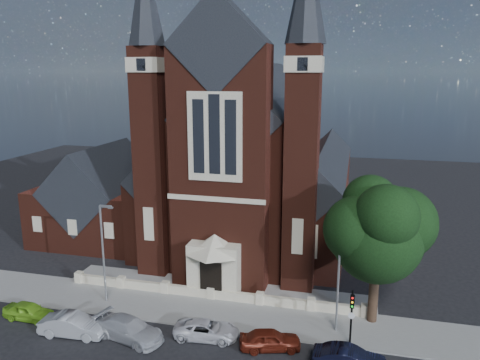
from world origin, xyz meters
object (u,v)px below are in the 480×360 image
object	(u,v)px
parish_hall	(104,201)
car_silver_b	(129,329)
traffic_signal	(352,311)
church	(255,162)
street_lamp_right	(340,271)
car_silver_a	(73,325)
car_lime_van	(29,311)
car_white_suv	(207,330)
street_lamp_left	(104,248)
car_dark_red	(270,340)
street_tree	(379,234)
car_navy	(350,360)

from	to	relation	value
parish_hall	car_silver_b	world-z (taller)	parish_hall
traffic_signal	church	bearing A→B (deg)	118.20
street_lamp_right	car_silver_a	world-z (taller)	street_lamp_right
traffic_signal	car_lime_van	distance (m)	23.38
church	parish_hall	size ratio (longest dim) A/B	2.86
church	street_lamp_right	xyz separation A→B (m)	(10.09, -18.94, -3.59)
traffic_signal	car_white_suv	world-z (taller)	traffic_signal
parish_hall	car_white_suv	distance (m)	24.53
street_lamp_left	traffic_signal	xyz separation A→B (m)	(18.91, -1.57, -2.02)
church	car_white_suv	distance (m)	23.22
street_lamp_left	traffic_signal	bearing A→B (deg)	-4.76
street_lamp_right	car_silver_b	world-z (taller)	street_lamp_right
car_silver_a	car_lime_van	bearing A→B (deg)	72.02
church	parish_hall	distance (m)	17.26
traffic_signal	car_white_suv	bearing A→B (deg)	-171.73
car_dark_red	car_silver_b	bearing A→B (deg)	80.48
street_tree	car_white_suv	bearing A→B (deg)	-157.35
street_tree	car_dark_red	bearing A→B (deg)	-143.76
street_lamp_right	car_white_suv	world-z (taller)	street_lamp_right
street_tree	parish_hall	bearing A→B (deg)	156.74
street_lamp_left	car_silver_a	size ratio (longest dim) A/B	1.73
traffic_signal	car_lime_van	world-z (taller)	traffic_signal
church	traffic_signal	xyz separation A→B (m)	(11.00, -20.52, -5.60)
parish_hall	street_tree	distance (m)	31.27
street_lamp_right	car_white_suv	bearing A→B (deg)	-161.15
church	car_white_suv	size ratio (longest dim) A/B	7.78
car_silver_a	car_navy	size ratio (longest dim) A/B	1.04
car_lime_van	car_silver_a	distance (m)	4.60
car_silver_b	car_white_suv	xyz separation A→B (m)	(5.11, 1.40, -0.12)
car_lime_van	car_white_suv	bearing A→B (deg)	-85.20
car_silver_b	car_lime_van	bearing A→B (deg)	101.29
street_tree	car_silver_a	size ratio (longest dim) A/B	2.29
church	street_lamp_left	world-z (taller)	church
car_white_suv	car_dark_red	world-z (taller)	car_dark_red
street_lamp_left	car_silver_b	xyz separation A→B (m)	(4.17, -4.37, -3.85)
traffic_signal	car_navy	distance (m)	3.29
street_tree	church	bearing A→B (deg)	126.17
parish_hall	car_silver_b	bearing A→B (deg)	-56.28
car_silver_a	car_silver_b	distance (m)	4.03
car_silver_a	car_navy	xyz separation A→B (m)	(18.74, 0.60, -0.03)
car_dark_red	car_lime_van	bearing A→B (deg)	75.43
street_lamp_left	car_dark_red	size ratio (longest dim) A/B	1.99
street_tree	car_dark_red	size ratio (longest dim) A/B	2.64
street_lamp_right	car_silver_b	xyz separation A→B (m)	(-13.83, -4.37, -3.85)
street_lamp_right	car_silver_a	size ratio (longest dim) A/B	1.73
car_dark_red	car_navy	distance (m)	5.25
car_navy	car_silver_a	bearing A→B (deg)	92.62
parish_hall	street_tree	world-z (taller)	street_tree
parish_hall	car_dark_red	bearing A→B (deg)	-38.22
parish_hall	car_dark_red	distance (m)	28.03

